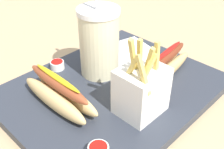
{
  "coord_description": "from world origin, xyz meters",
  "views": [
    {
      "loc": [
        0.34,
        0.33,
        0.37
      ],
      "look_at": [
        0.0,
        0.0,
        0.05
      ],
      "focal_mm": 44.65,
      "sensor_mm": 36.0,
      "label": 1
    }
  ],
  "objects_px": {
    "ketchup_cup_2": "(57,65)",
    "hot_dog_1": "(59,93)",
    "hot_dog_2": "(166,64)",
    "fries_basket": "(141,90)",
    "napkin_stack": "(125,51)",
    "soda_cup": "(99,42)"
  },
  "relations": [
    {
      "from": "ketchup_cup_2",
      "to": "hot_dog_1",
      "type": "bearing_deg",
      "value": 55.97
    },
    {
      "from": "hot_dog_1",
      "to": "hot_dog_2",
      "type": "bearing_deg",
      "value": 160.94
    },
    {
      "from": "hot_dog_2",
      "to": "fries_basket",
      "type": "bearing_deg",
      "value": 16.96
    },
    {
      "from": "hot_dog_2",
      "to": "napkin_stack",
      "type": "xyz_separation_m",
      "value": [
        -0.01,
        -0.13,
        -0.02
      ]
    },
    {
      "from": "fries_basket",
      "to": "hot_dog_1",
      "type": "distance_m",
      "value": 0.16
    },
    {
      "from": "napkin_stack",
      "to": "hot_dog_2",
      "type": "bearing_deg",
      "value": 87.2
    },
    {
      "from": "hot_dog_2",
      "to": "ketchup_cup_2",
      "type": "distance_m",
      "value": 0.25
    },
    {
      "from": "soda_cup",
      "to": "hot_dog_1",
      "type": "bearing_deg",
      "value": 11.45
    },
    {
      "from": "fries_basket",
      "to": "hot_dog_2",
      "type": "height_order",
      "value": "fries_basket"
    },
    {
      "from": "hot_dog_2",
      "to": "napkin_stack",
      "type": "bearing_deg",
      "value": -92.8
    },
    {
      "from": "soda_cup",
      "to": "hot_dog_2",
      "type": "xyz_separation_m",
      "value": [
        -0.1,
        0.11,
        -0.05
      ]
    },
    {
      "from": "fries_basket",
      "to": "ketchup_cup_2",
      "type": "xyz_separation_m",
      "value": [
        0.02,
        -0.23,
        -0.04
      ]
    },
    {
      "from": "hot_dog_1",
      "to": "napkin_stack",
      "type": "relative_size",
      "value": 1.38
    },
    {
      "from": "soda_cup",
      "to": "napkin_stack",
      "type": "distance_m",
      "value": 0.13
    },
    {
      "from": "soda_cup",
      "to": "napkin_stack",
      "type": "bearing_deg",
      "value": -169.82
    },
    {
      "from": "hot_dog_1",
      "to": "hot_dog_2",
      "type": "distance_m",
      "value": 0.25
    },
    {
      "from": "fries_basket",
      "to": "hot_dog_1",
      "type": "relative_size",
      "value": 0.86
    },
    {
      "from": "fries_basket",
      "to": "napkin_stack",
      "type": "xyz_separation_m",
      "value": [
        -0.15,
        -0.17,
        -0.05
      ]
    },
    {
      "from": "napkin_stack",
      "to": "ketchup_cup_2",
      "type": "bearing_deg",
      "value": -19.84
    },
    {
      "from": "hot_dog_1",
      "to": "fries_basket",
      "type": "bearing_deg",
      "value": 127.3
    },
    {
      "from": "soda_cup",
      "to": "ketchup_cup_2",
      "type": "distance_m",
      "value": 0.12
    },
    {
      "from": "hot_dog_2",
      "to": "ketchup_cup_2",
      "type": "xyz_separation_m",
      "value": [
        0.16,
        -0.19,
        -0.01
      ]
    }
  ]
}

